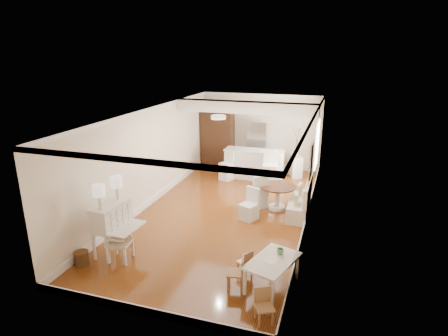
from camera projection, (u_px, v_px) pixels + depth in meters
The scene contains 20 objects.
room at pixel (229, 140), 10.14m from camera, with size 9.00×9.04×2.82m.
secretary_bureau at pixel (112, 228), 8.20m from camera, with size 0.91×0.93×1.17m, color white.
gustavian_armchair at pixel (120, 242), 7.93m from camera, with size 0.50×0.50×0.87m, color silver.
wicker_basket at pixel (82, 258), 7.84m from camera, with size 0.30×0.30×0.30m, color #55341A.
kids_table at pixel (272, 273), 7.07m from camera, with size 0.69×1.14×0.57m, color white.
kids_chair_a at pixel (235, 272), 7.02m from camera, with size 0.32×0.32×0.67m, color #9F7048.
kids_chair_b at pixel (245, 261), 7.51m from camera, with size 0.25×0.25×0.53m, color tan.
kids_chair_c at pixel (264, 307), 6.12m from camera, with size 0.29×0.29×0.61m, color #B07E50.
banquette at pixel (300, 197), 10.18m from camera, with size 0.52×1.60×0.98m, color silver.
dining_table at pixel (277, 197), 10.57m from camera, with size 1.02×1.02×0.70m, color #472516.
slip_chair_near at pixel (249, 204), 9.88m from camera, with size 0.41×0.42×0.86m, color white.
slip_chair_far at pixel (258, 190), 10.69m from camera, with size 0.47×0.49×0.98m, color silver.
breakfast_counter at pixel (254, 164), 13.08m from camera, with size 2.05×0.65×1.03m, color white.
bar_stool_left at pixel (226, 167), 12.91m from camera, with size 0.39×0.39×0.97m, color white.
bar_stool_right at pixel (270, 169), 12.26m from camera, with size 0.48×0.48×1.20m, color white.
pantry_cabinet at pixel (218, 137), 14.36m from camera, with size 1.20×0.60×2.30m, color #381E11.
fridge at pixel (266, 147), 13.86m from camera, with size 0.75×0.65×1.80m, color silver.
sideboard at pixel (296, 166), 13.38m from camera, with size 0.35×0.79×0.76m, color white.
pencil_cup at pixel (280, 251), 7.18m from camera, with size 0.13×0.13×0.10m, color #62A15E.
branch_vase at pixel (297, 153), 13.24m from camera, with size 0.16×0.16×0.16m, color white.
Camera 1 is at (2.89, -9.15, 4.31)m, focal length 30.00 mm.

